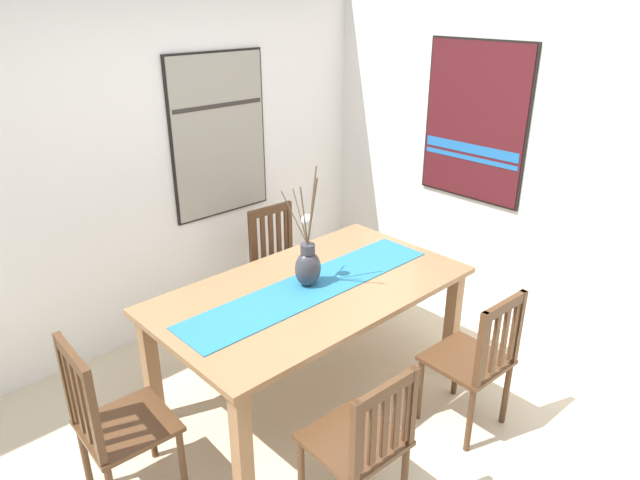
{
  "coord_description": "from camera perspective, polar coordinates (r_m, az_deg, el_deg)",
  "views": [
    {
      "loc": [
        -1.88,
        -1.81,
        2.4
      ],
      "look_at": [
        0.23,
        0.43,
        1.07
      ],
      "focal_mm": 32.27,
      "sensor_mm": 36.0,
      "label": 1
    }
  ],
  "objects": [
    {
      "name": "painting_on_back_wall",
      "position": [
        4.41,
        -9.99,
        10.15
      ],
      "size": [
        0.82,
        0.05,
        1.21
      ],
      "color": "black"
    },
    {
      "name": "wall_side",
      "position": [
        4.29,
        20.48,
        7.66
      ],
      "size": [
        0.12,
        6.4,
        2.7
      ],
      "primitive_type": "cube",
      "color": "silver",
      "rests_on": "ground_plane"
    },
    {
      "name": "painting_on_side_wall",
      "position": [
        4.4,
        15.13,
        11.21
      ],
      "size": [
        0.05,
        0.84,
        1.15
      ],
      "color": "black"
    },
    {
      "name": "centerpiece_vase",
      "position": [
        3.43,
        -1.21,
        -2.33
      ],
      "size": [
        0.18,
        0.31,
        0.75
      ],
      "color": "#333338",
      "rests_on": "dining_table"
    },
    {
      "name": "dining_table",
      "position": [
        3.52,
        -0.83,
        -6.09
      ],
      "size": [
        1.9,
        1.06,
        0.77
      ],
      "color": "#8E6642",
      "rests_on": "ground_plane"
    },
    {
      "name": "table_runner",
      "position": [
        3.48,
        -0.84,
        -4.64
      ],
      "size": [
        1.75,
        0.36,
        0.01
      ],
      "primitive_type": "cube",
      "color": "#236B93",
      "rests_on": "dining_table"
    },
    {
      "name": "wall_back",
      "position": [
        4.25,
        -15.76,
        8.15
      ],
      "size": [
        6.4,
        0.12,
        2.7
      ],
      "primitive_type": "cube",
      "color": "silver",
      "rests_on": "ground_plane"
    },
    {
      "name": "chair_3",
      "position": [
        4.49,
        -3.85,
        -2.14
      ],
      "size": [
        0.44,
        0.44,
        0.9
      ],
      "color": "#4C301C",
      "rests_on": "ground_plane"
    },
    {
      "name": "chair_2",
      "position": [
        3.08,
        -19.77,
        -16.67
      ],
      "size": [
        0.44,
        0.44,
        0.96
      ],
      "color": "#4C301C",
      "rests_on": "ground_plane"
    },
    {
      "name": "ground_plane",
      "position": [
        3.55,
        2.24,
        -19.49
      ],
      "size": [
        6.4,
        6.4,
        0.03
      ],
      "primitive_type": "cube",
      "color": "beige"
    },
    {
      "name": "chair_1",
      "position": [
        2.86,
        4.23,
        -19.32
      ],
      "size": [
        0.44,
        0.44,
        0.87
      ],
      "color": "#4C301C",
      "rests_on": "ground_plane"
    },
    {
      "name": "chair_0",
      "position": [
        3.47,
        15.18,
        -11.32
      ],
      "size": [
        0.44,
        0.44,
        0.9
      ],
      "color": "#4C301C",
      "rests_on": "ground_plane"
    }
  ]
}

